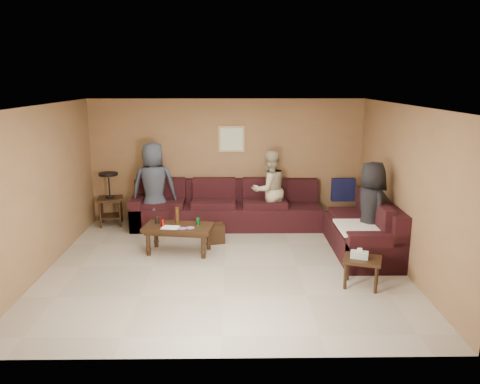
{
  "coord_description": "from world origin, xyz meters",
  "views": [
    {
      "loc": [
        0.15,
        -6.89,
        2.87
      ],
      "look_at": [
        0.25,
        0.85,
        1.0
      ],
      "focal_mm": 35.0,
      "sensor_mm": 36.0,
      "label": 1
    }
  ],
  "objects": [
    {
      "name": "coffee_table",
      "position": [
        -0.79,
        0.63,
        0.4
      ],
      "size": [
        1.22,
        0.74,
        0.76
      ],
      "rotation": [
        0.0,
        0.0,
        -0.15
      ],
      "color": "#301D10",
      "rests_on": "ground"
    },
    {
      "name": "wall_art",
      "position": [
        0.1,
        2.48,
        1.7
      ],
      "size": [
        0.52,
        0.04,
        0.52
      ],
      "color": "tan",
      "rests_on": "ground"
    },
    {
      "name": "person_right",
      "position": [
        2.38,
        0.42,
        0.8
      ],
      "size": [
        0.66,
        0.87,
        1.59
      ],
      "primitive_type": "imported",
      "rotation": [
        0.0,
        0.0,
        1.78
      ],
      "color": "black",
      "rests_on": "ground"
    },
    {
      "name": "person_middle",
      "position": [
        0.84,
        1.97,
        0.77
      ],
      "size": [
        0.92,
        0.84,
        1.55
      ],
      "primitive_type": "imported",
      "rotation": [
        0.0,
        0.0,
        3.56
      ],
      "color": "#BBB08B",
      "rests_on": "ground"
    },
    {
      "name": "waste_bin",
      "position": [
        -0.18,
        1.13,
        0.17
      ],
      "size": [
        0.34,
        0.34,
        0.34
      ],
      "primitive_type": "cube",
      "rotation": [
        0.0,
        0.0,
        0.27
      ],
      "color": "#301D10",
      "rests_on": "ground"
    },
    {
      "name": "side_table_right",
      "position": [
        1.94,
        -0.76,
        0.37
      ],
      "size": [
        0.63,
        0.57,
        0.57
      ],
      "rotation": [
        0.0,
        0.0,
        -0.34
      ],
      "color": "#301D10",
      "rests_on": "ground"
    },
    {
      "name": "room",
      "position": [
        0.0,
        0.0,
        1.66
      ],
      "size": [
        5.6,
        5.5,
        2.5
      ],
      "color": "#AFA894",
      "rests_on": "ground"
    },
    {
      "name": "sectional_sofa",
      "position": [
        0.81,
        1.52,
        0.33
      ],
      "size": [
        4.65,
        2.9,
        0.97
      ],
      "color": "black",
      "rests_on": "ground"
    },
    {
      "name": "person_left",
      "position": [
        -1.39,
        1.86,
        0.86
      ],
      "size": [
        0.89,
        0.63,
        1.72
      ],
      "primitive_type": "imported",
      "rotation": [
        0.0,
        0.0,
        3.24
      ],
      "color": "#2E3540",
      "rests_on": "ground"
    },
    {
      "name": "end_table_left",
      "position": [
        -2.33,
        2.19,
        0.56
      ],
      "size": [
        0.54,
        0.54,
        1.07
      ],
      "rotation": [
        0.0,
        0.0,
        0.17
      ],
      "color": "#301D10",
      "rests_on": "ground"
    }
  ]
}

